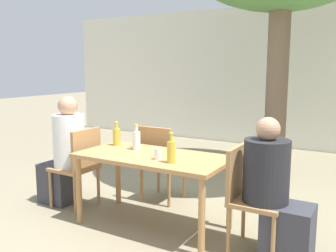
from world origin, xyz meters
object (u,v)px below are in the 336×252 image
person_seated_0 (65,156)px  oil_cruet_0 (171,151)px  dining_table_front (153,163)px  patio_chair_2 (160,159)px  water_bottle_2 (137,140)px  oil_cruet_1 (117,136)px  drinking_glass_0 (137,142)px  person_seated_1 (276,195)px  drinking_glass_1 (158,154)px  patio_chair_1 (249,192)px  patio_chair_0 (80,163)px

person_seated_0 → oil_cruet_0: 1.56m
dining_table_front → patio_chair_2: patio_chair_2 is taller
dining_table_front → patio_chair_2: 0.70m
water_bottle_2 → oil_cruet_1: bearing=168.2°
drinking_glass_0 → oil_cruet_0: bearing=-30.2°
oil_cruet_0 → water_bottle_2: (-0.59, 0.29, -0.00)m
person_seated_0 → patio_chair_2: bearing=124.0°
person_seated_1 → drinking_glass_1: person_seated_1 is taller
patio_chair_1 → water_bottle_2: size_ratio=3.39×
patio_chair_1 → oil_cruet_0: 0.77m
dining_table_front → oil_cruet_0: 0.41m
oil_cruet_0 → drinking_glass_1: bearing=163.8°
drinking_glass_1 → patio_chair_0: bearing=173.7°
oil_cruet_1 → oil_cruet_0: bearing=-21.4°
patio_chair_2 → drinking_glass_1: 0.90m
oil_cruet_1 → water_bottle_2: bearing=-11.8°
oil_cruet_0 → drinking_glass_0: size_ratio=2.16×
patio_chair_0 → person_seated_0: size_ratio=0.72×
dining_table_front → oil_cruet_0: size_ratio=5.41×
patio_chair_0 → patio_chair_1: same height
patio_chair_1 → person_seated_1: (0.23, -0.00, 0.02)m
patio_chair_0 → drinking_glass_0: (0.65, 0.20, 0.28)m
patio_chair_0 → oil_cruet_1: 0.54m
dining_table_front → patio_chair_2: bearing=116.1°
oil_cruet_1 → drinking_glass_1: bearing=-22.6°
oil_cruet_0 → oil_cruet_1: (-0.90, 0.35, -0.00)m
person_seated_0 → drinking_glass_1: person_seated_0 is taller
drinking_glass_1 → oil_cruet_0: bearing=-16.2°
dining_table_front → oil_cruet_0: (0.31, -0.17, 0.19)m
oil_cruet_0 → patio_chair_0: bearing=172.4°
dining_table_front → patio_chair_0: bearing=180.0°
dining_table_front → drinking_glass_0: drinking_glass_0 is taller
person_seated_1 → drinking_glass_0: person_seated_1 is taller
oil_cruet_0 → patio_chair_1: bearing=14.4°
oil_cruet_1 → drinking_glass_0: oil_cruet_1 is taller
patio_chair_1 → oil_cruet_0: size_ratio=3.29×
water_bottle_2 → drinking_glass_1: water_bottle_2 is taller
drinking_glass_0 → person_seated_1: bearing=-7.5°
person_seated_1 → drinking_glass_0: 1.60m
person_seated_1 → dining_table_front: bearing=90.0°
patio_chair_0 → patio_chair_2: 0.92m
oil_cruet_0 → water_bottle_2: 0.65m
patio_chair_1 → oil_cruet_1: (-1.58, 0.18, 0.32)m
person_seated_1 → oil_cruet_1: bearing=84.3°
patio_chair_1 → oil_cruet_1: size_ratio=3.44×
patio_chair_1 → water_bottle_2: bearing=84.8°
patio_chair_2 → patio_chair_0: bearing=41.9°
patio_chair_2 → person_seated_0: (-0.92, -0.62, 0.05)m
dining_table_front → drinking_glass_0: bearing=148.8°
person_seated_1 → oil_cruet_0: bearing=100.8°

